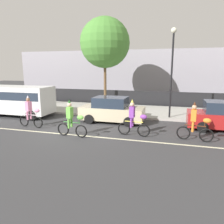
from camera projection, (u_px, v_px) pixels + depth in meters
The scene contains 14 objects.
ground_plane at pixel (70, 132), 12.13m from camera, with size 80.00×80.00×0.00m, color #38383A.
road_centre_line at pixel (66, 134), 11.66m from camera, with size 36.00×0.14×0.01m, color beige.
sidewalk_curb at pixel (106, 109), 18.25m from camera, with size 60.00×5.00×0.15m, color #ADAAA3.
fence_line at pixel (115, 97), 20.86m from camera, with size 40.00×0.08×1.40m, color black.
building_backdrop at pixel (135, 74), 28.45m from camera, with size 28.00×8.00×5.47m, color #99939E.
parade_cyclist_pink at pixel (31, 113), 12.91m from camera, with size 1.72×0.50×1.92m.
parade_cyclist_lime at pixel (72, 121), 11.13m from camera, with size 1.72×0.50×1.92m.
parade_cyclist_purple at pixel (134, 120), 11.26m from camera, with size 1.72×0.50×1.92m.
parade_cyclist_orange at pixel (196, 124), 10.49m from camera, with size 1.71×0.52×1.92m.
parked_van_white at pixel (19, 99), 15.86m from camera, with size 5.00×2.22×2.18m.
parked_car_beige at pixel (112, 110), 14.18m from camera, with size 4.10×1.92×1.64m.
street_lamp_post at pixel (172, 60), 14.25m from camera, with size 0.36×0.36×5.86m.
street_tree_near_lamp at pixel (105, 43), 18.99m from camera, with size 4.35×4.35×7.65m.
pedestrian_onlooker at pixel (48, 94), 20.62m from camera, with size 0.32×0.20×1.62m.
Camera 1 is at (5.41, -10.60, 3.50)m, focal length 35.00 mm.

